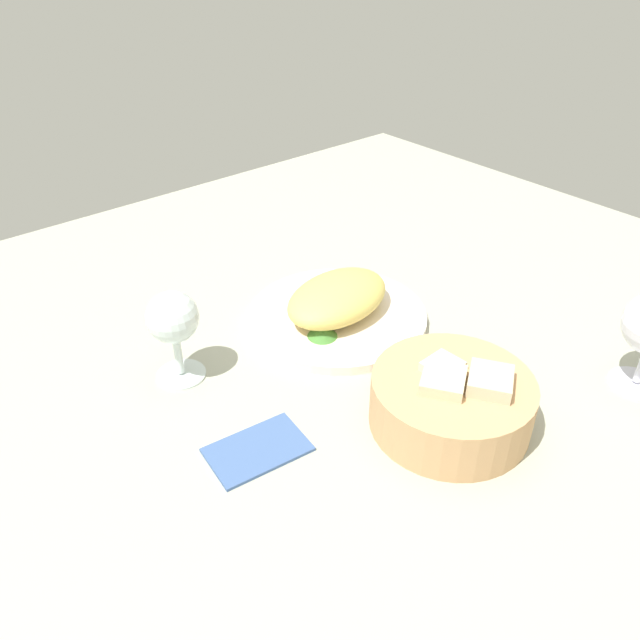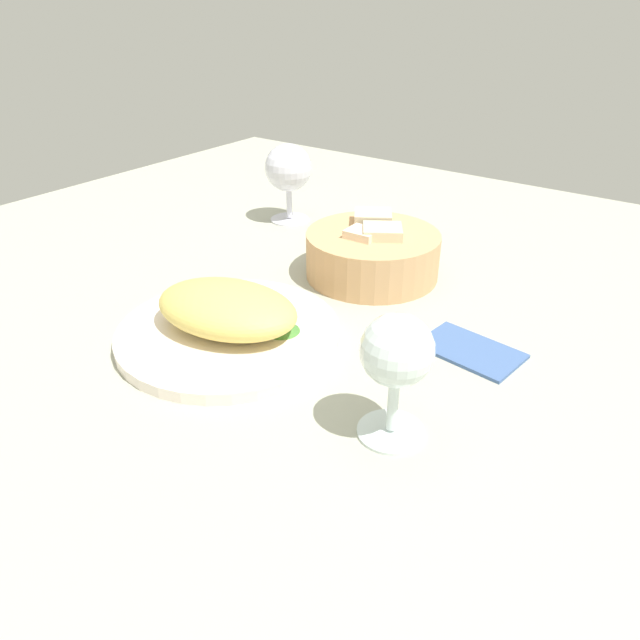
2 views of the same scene
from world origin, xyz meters
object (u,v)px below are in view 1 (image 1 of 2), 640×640
Objects in this scene: plate at (337,316)px; wine_glass_near at (173,323)px; bread_basket at (452,401)px; folded_napkin at (258,448)px.

wine_glass_near reaches higher than plate.
bread_basket is at bearing 124.78° from wine_glass_near.
bread_basket is at bearing -21.39° from folded_napkin.
folded_napkin is at bearing 29.84° from plate.
wine_glass_near reaches higher than folded_napkin.
wine_glass_near is at bearing -8.31° from plate.
plate is 27.88cm from folded_napkin.
plate is at bearing 37.11° from folded_napkin.
plate is 2.11× the size of wine_glass_near.
wine_glass_near is (23.92, -3.49, 7.59)cm from plate.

